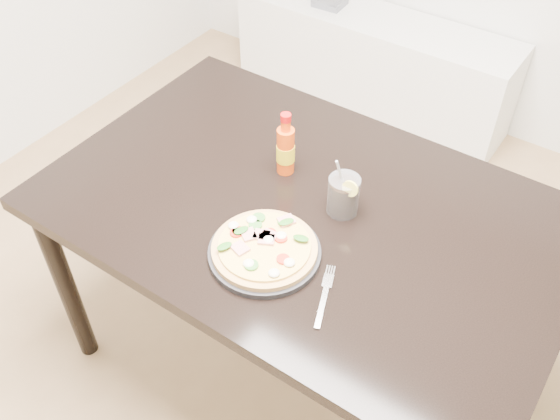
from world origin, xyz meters
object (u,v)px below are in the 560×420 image
Objects in this scene: pizza at (264,247)px; hot_sauce_bottle at (286,149)px; plate at (265,253)px; fork at (325,294)px; dining_table at (304,227)px; media_console at (372,64)px; cola_cup at (343,196)px.

pizza is 0.33m from hot_sauce_bottle.
plate is 1.54× the size of fork.
pizza reaches higher than dining_table.
plate is at bearing -71.66° from media_console.
media_console is (-0.75, 1.71, -0.50)m from fork.
dining_table is 5.35× the size of pizza.
plate is (0.01, -0.21, 0.09)m from dining_table.
media_console is (-0.56, 1.69, -0.51)m from plate.
pizza is (-0.00, 0.00, 0.02)m from plate.
pizza is 1.86m from media_console.
media_console is (-0.55, 1.49, -0.42)m from dining_table.
dining_table is 1.64m from media_console.
cola_cup reaches higher than dining_table.
pizza reaches higher than plate.
hot_sauce_bottle is 0.46m from fork.
cola_cup is at bearing -12.53° from hot_sauce_bottle.
dining_table is at bearing -155.96° from cola_cup.
cola_cup is (0.08, 0.24, 0.02)m from pizza.
pizza is 1.44× the size of fork.
cola_cup is (0.08, 0.25, 0.04)m from plate.
pizza is at bearing -108.05° from cola_cup.
fork is at bearing -67.50° from cola_cup.
fork is (0.11, -0.27, -0.05)m from cola_cup.
hot_sauce_bottle is (-0.14, 0.29, 0.07)m from plate.
dining_table is 0.22m from hot_sauce_bottle.
media_console is (-0.56, 1.69, -0.53)m from pizza.
media_console is at bearing 110.25° from dining_table.
media_console is at bearing 92.40° from fork.
plate is 0.33m from hot_sauce_bottle.
cola_cup reaches higher than media_console.
plate is 0.26m from cola_cup.
fork is at bearing -66.38° from media_console.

